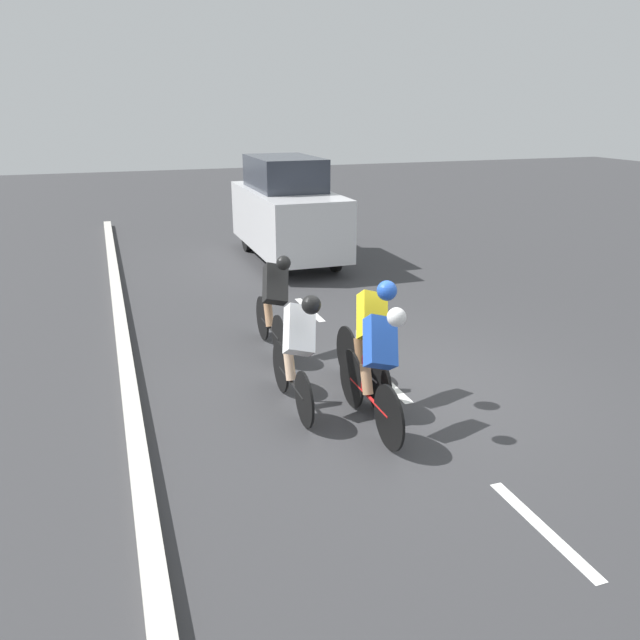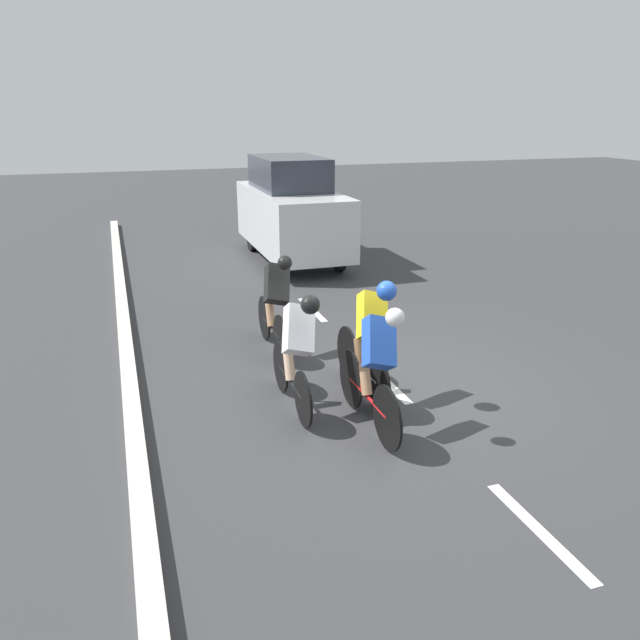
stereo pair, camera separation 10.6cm
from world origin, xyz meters
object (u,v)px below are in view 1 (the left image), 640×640
at_px(support_car, 287,211).
at_px(cyclist_white, 297,348).
at_px(cyclist_yellow, 369,335).
at_px(cyclist_blue, 376,365).
at_px(cyclist_black, 274,301).

bearing_deg(support_car, cyclist_white, 74.62).
bearing_deg(cyclist_white, cyclist_yellow, -176.17).
xyz_separation_m(cyclist_yellow, cyclist_white, (0.93, 0.06, -0.03)).
distance_m(cyclist_yellow, support_car, 7.35).
relative_size(cyclist_blue, support_car, 0.42).
bearing_deg(cyclist_yellow, cyclist_blue, 71.96).
height_order(cyclist_yellow, support_car, support_car).
height_order(cyclist_blue, cyclist_white, cyclist_blue).
bearing_deg(cyclist_white, support_car, -105.38).
distance_m(cyclist_blue, cyclist_yellow, 0.81).
xyz_separation_m(cyclist_blue, cyclist_yellow, (-0.25, -0.77, 0.05)).
bearing_deg(cyclist_black, cyclist_yellow, 110.99).
bearing_deg(cyclist_yellow, support_car, -98.51).
relative_size(cyclist_black, support_car, 0.39).
xyz_separation_m(cyclist_black, cyclist_yellow, (-0.70, 1.83, 0.04)).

